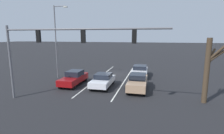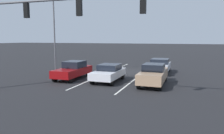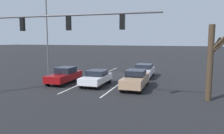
% 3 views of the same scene
% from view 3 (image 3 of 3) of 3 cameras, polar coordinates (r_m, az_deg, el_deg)
% --- Properties ---
extents(ground_plane, '(240.00, 240.00, 0.00)m').
position_cam_3_polar(ground_plane, '(26.26, 1.19, -2.08)').
color(ground_plane, black).
extents(lane_stripe_left_divider, '(0.12, 16.30, 0.01)m').
position_cam_3_polar(lane_stripe_left_divider, '(23.76, 3.82, -3.08)').
color(lane_stripe_left_divider, silver).
rests_on(lane_stripe_left_divider, ground_plane).
extents(lane_stripe_center_divider, '(0.12, 16.30, 0.01)m').
position_cam_3_polar(lane_stripe_center_divider, '(24.82, -4.14, -2.64)').
color(lane_stripe_center_divider, silver).
rests_on(lane_stripe_center_divider, ground_plane).
extents(car_maroon_rightlane_front, '(1.74, 4.51, 1.54)m').
position_cam_3_polar(car_maroon_rightlane_front, '(21.85, -12.29, -2.10)').
color(car_maroon_rightlane_front, maroon).
rests_on(car_maroon_rightlane_front, ground_plane).
extents(car_tan_leftlane_front, '(1.77, 4.78, 1.61)m').
position_cam_3_polar(car_tan_leftlane_front, '(19.14, 6.17, -3.16)').
color(car_tan_leftlane_front, tan).
rests_on(car_tan_leftlane_front, ground_plane).
extents(car_white_midlane_front, '(1.85, 4.10, 1.41)m').
position_cam_3_polar(car_white_midlane_front, '(20.26, -4.12, -2.76)').
color(car_white_midlane_front, silver).
rests_on(car_white_midlane_front, ground_plane).
extents(car_silver_leftlane_second, '(1.95, 4.39, 1.46)m').
position_cam_3_polar(car_silver_leftlane_second, '(24.98, 8.33, -0.86)').
color(car_silver_leftlane_second, silver).
rests_on(car_silver_leftlane_second, ground_plane).
extents(traffic_signal_gantry, '(13.10, 0.37, 6.24)m').
position_cam_3_polar(traffic_signal_gantry, '(16.65, -17.99, 8.78)').
color(traffic_signal_gantry, slate).
rests_on(traffic_signal_gantry, ground_plane).
extents(street_lamp_right_shoulder, '(1.81, 0.24, 9.04)m').
position_cam_3_polar(street_lamp_right_shoulder, '(25.35, -16.30, 8.94)').
color(street_lamp_right_shoulder, slate).
rests_on(street_lamp_right_shoulder, ground_plane).
extents(bare_tree_near, '(1.57, 1.83, 5.26)m').
position_cam_3_polar(bare_tree_near, '(16.41, 24.59, 1.89)').
color(bare_tree_near, '#423323').
rests_on(bare_tree_near, ground_plane).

